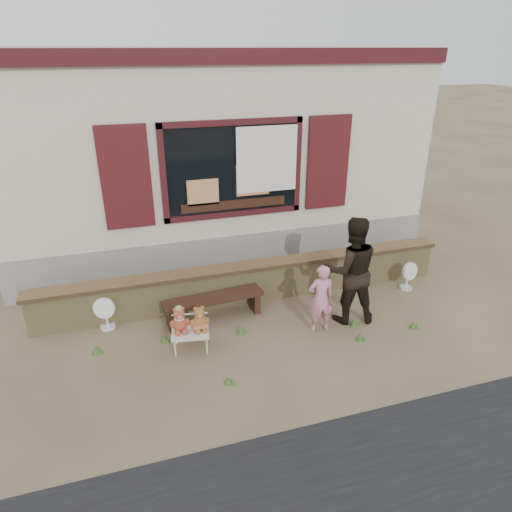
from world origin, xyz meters
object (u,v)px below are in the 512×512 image
object	(u,v)px
bench	(214,303)
folding_chair	(190,331)
teddy_bear_right	(199,318)
child	(321,299)
adult	(351,270)
teddy_bear_left	(179,319)

from	to	relation	value
bench	folding_chair	bearing A→B (deg)	-131.42
bench	teddy_bear_right	world-z (taller)	teddy_bear_right
child	adult	distance (m)	0.67
bench	teddy_bear_right	bearing A→B (deg)	-122.19
bench	child	size ratio (longest dim) A/B	1.46
teddy_bear_left	adult	size ratio (longest dim) A/B	0.22
bench	teddy_bear_right	xyz separation A→B (m)	(-0.35, -0.70, 0.21)
folding_chair	child	xyz separation A→B (m)	(1.97, -0.11, 0.26)
teddy_bear_right	child	world-z (taller)	child
teddy_bear_right	adult	size ratio (longest dim) A/B	0.22
teddy_bear_left	adult	xyz separation A→B (m)	(2.67, 0.03, 0.35)
teddy_bear_right	child	bearing A→B (deg)	6.51
folding_chair	teddy_bear_left	bearing A→B (deg)	180.00
folding_chair	teddy_bear_right	distance (m)	0.26
bench	teddy_bear_left	xyz separation A→B (m)	(-0.63, -0.65, 0.22)
child	adult	world-z (taller)	adult
bench	child	xyz separation A→B (m)	(1.48, -0.78, 0.26)
teddy_bear_right	child	xyz separation A→B (m)	(1.83, -0.09, 0.04)
teddy_bear_left	child	bearing A→B (deg)	5.65
bench	child	bearing A→B (deg)	-33.31
folding_chair	teddy_bear_left	size ratio (longest dim) A/B	1.52
child	adult	size ratio (longest dim) A/B	0.64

